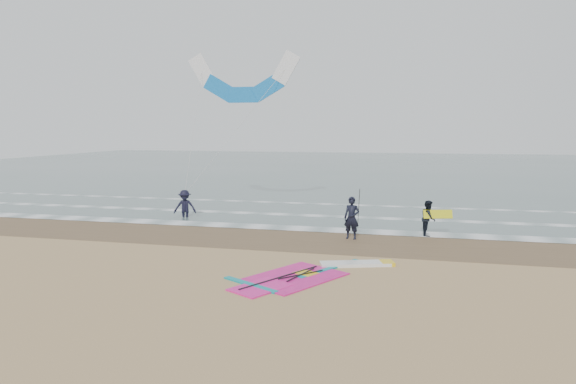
% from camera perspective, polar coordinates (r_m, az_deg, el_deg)
% --- Properties ---
extents(ground, '(120.00, 120.00, 0.00)m').
position_cam_1_polar(ground, '(16.70, 2.38, -9.78)').
color(ground, tan).
rests_on(ground, ground).
extents(sea_water, '(120.00, 80.00, 0.02)m').
position_cam_1_polar(sea_water, '(63.95, 10.62, 2.62)').
color(sea_water, '#47605E').
rests_on(sea_water, ground).
extents(wet_sand_band, '(120.00, 5.00, 0.01)m').
position_cam_1_polar(wet_sand_band, '(22.43, 5.32, -5.41)').
color(wet_sand_band, brown).
rests_on(wet_sand_band, ground).
extents(foam_waterline, '(120.00, 9.15, 0.02)m').
position_cam_1_polar(foam_waterline, '(26.75, 6.66, -3.33)').
color(foam_waterline, white).
rests_on(foam_waterline, ground).
extents(windsurf_rig, '(5.38, 5.10, 0.13)m').
position_cam_1_polar(windsurf_rig, '(17.31, 2.73, -9.05)').
color(windsurf_rig, white).
rests_on(windsurf_rig, ground).
extents(person_standing, '(0.75, 0.56, 1.88)m').
position_cam_1_polar(person_standing, '(22.69, 7.09, -2.88)').
color(person_standing, black).
rests_on(person_standing, ground).
extents(person_walking, '(0.63, 0.80, 1.62)m').
position_cam_1_polar(person_walking, '(24.05, 15.33, -2.83)').
color(person_walking, black).
rests_on(person_walking, ground).
extents(person_wading, '(1.36, 1.01, 1.87)m').
position_cam_1_polar(person_wading, '(28.41, -11.40, -0.96)').
color(person_wading, black).
rests_on(person_wading, ground).
extents(held_pole, '(0.17, 0.86, 1.82)m').
position_cam_1_polar(held_pole, '(22.59, 7.86, -1.81)').
color(held_pole, black).
rests_on(held_pole, ground).
extents(carried_kiteboard, '(1.30, 0.51, 0.39)m').
position_cam_1_polar(carried_kiteboard, '(23.93, 16.32, -2.38)').
color(carried_kiteboard, yellow).
rests_on(carried_kiteboard, ground).
extents(surf_kite, '(6.87, 3.82, 8.05)m').
position_cam_1_polar(surf_kite, '(30.93, -5.00, 12.09)').
color(surf_kite, white).
rests_on(surf_kite, ground).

